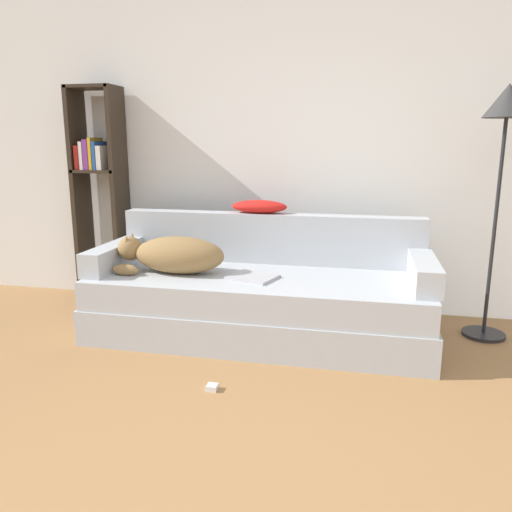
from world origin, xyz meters
The scene contains 11 objects.
wall_back centered at (0.00, 2.65, 1.35)m, with size 7.72×0.06×2.70m.
couch centered at (-0.14, 1.93, 0.21)m, with size 2.23×0.89×0.42m.
couch_backrest centered at (-0.14, 2.30, 0.60)m, with size 2.19×0.15×0.36m.
couch_arm_left centered at (-1.18, 1.92, 0.50)m, with size 0.15×0.70×0.16m.
couch_arm_right centered at (0.90, 1.92, 0.50)m, with size 0.15×0.70×0.16m.
dog centered at (-0.71, 1.86, 0.55)m, with size 0.75×0.32×0.25m.
laptop centered at (-0.16, 1.83, 0.43)m, with size 0.35×0.32×0.02m.
throw_pillow centered at (-0.22, 2.32, 0.83)m, with size 0.41×0.18×0.09m.
bookshelf centered at (-1.57, 2.47, 0.97)m, with size 0.39×0.26×1.71m.
floor_lamp centered at (1.35, 2.23, 1.36)m, with size 0.29×0.29×1.63m.
power_adapter centered at (-0.22, 1.11, 0.02)m, with size 0.06×0.06×0.03m.
Camera 1 is at (0.52, -1.21, 1.28)m, focal length 35.00 mm.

